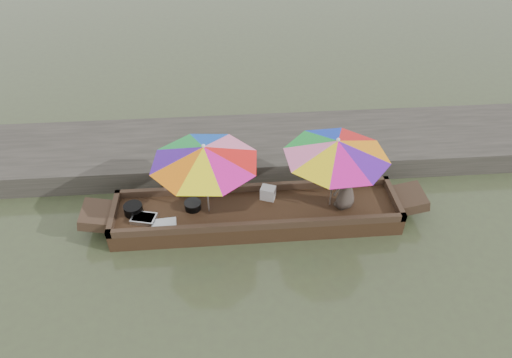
{
  "coord_description": "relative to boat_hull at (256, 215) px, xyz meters",
  "views": [
    {
      "loc": [
        -0.53,
        -6.52,
        6.33
      ],
      "look_at": [
        0.0,
        0.1,
        1.0
      ],
      "focal_mm": 32.0,
      "sensor_mm": 36.0,
      "label": 1
    }
  ],
  "objects": [
    {
      "name": "dock",
      "position": [
        0.0,
        2.2,
        0.08
      ],
      "size": [
        22.0,
        2.2,
        0.5
      ],
      "primitive_type": "cube",
      "color": "#2D2B26",
      "rests_on": "ground"
    },
    {
      "name": "vendor",
      "position": [
        1.7,
        -0.05,
        0.74
      ],
      "size": [
        0.66,
        0.62,
        1.13
      ],
      "primitive_type": "imported",
      "rotation": [
        0.0,
        0.0,
        3.79
      ],
      "color": "#3F352E",
      "rests_on": "boat_hull"
    },
    {
      "name": "charcoal_grill",
      "position": [
        -1.22,
        0.09,
        0.25
      ],
      "size": [
        0.31,
        0.31,
        0.15
      ],
      "primitive_type": "cylinder",
      "color": "black",
      "rests_on": "boat_hull"
    },
    {
      "name": "tray_crayfish",
      "position": [
        -2.14,
        -0.17,
        0.22
      ],
      "size": [
        0.51,
        0.41,
        0.09
      ],
      "primitive_type": "cube",
      "rotation": [
        0.0,
        0.0,
        -0.24
      ],
      "color": "silver",
      "rests_on": "boat_hull"
    },
    {
      "name": "water",
      "position": [
        0.0,
        0.0,
        -0.17
      ],
      "size": [
        80.0,
        80.0,
        0.0
      ],
      "primitive_type": "plane",
      "color": "#414E2F",
      "rests_on": "ground"
    },
    {
      "name": "cooking_pot",
      "position": [
        -2.35,
        0.06,
        0.27
      ],
      "size": [
        0.36,
        0.36,
        0.19
      ],
      "primitive_type": "cylinder",
      "color": "black",
      "rests_on": "boat_hull"
    },
    {
      "name": "supply_bag",
      "position": [
        0.25,
        0.29,
        0.3
      ],
      "size": [
        0.34,
        0.3,
        0.26
      ],
      "primitive_type": "cube",
      "rotation": [
        0.0,
        0.0,
        -0.36
      ],
      "color": "silver",
      "rests_on": "boat_hull"
    },
    {
      "name": "tray_scallop",
      "position": [
        -1.74,
        -0.35,
        0.21
      ],
      "size": [
        0.47,
        0.35,
        0.06
      ],
      "primitive_type": "cube",
      "rotation": [
        0.0,
        0.0,
        0.08
      ],
      "color": "silver",
      "rests_on": "boat_hull"
    },
    {
      "name": "boat_hull",
      "position": [
        0.0,
        0.0,
        0.0
      ],
      "size": [
        5.54,
        1.2,
        0.35
      ],
      "primitive_type": "cube",
      "color": "black",
      "rests_on": "water"
    },
    {
      "name": "umbrella_stern",
      "position": [
        1.44,
        0.0,
        0.95
      ],
      "size": [
        2.48,
        2.48,
        1.55
      ],
      "primitive_type": null,
      "rotation": [
        0.0,
        0.0,
        -0.33
      ],
      "color": "orange",
      "rests_on": "boat_hull"
    },
    {
      "name": "umbrella_bow",
      "position": [
        -0.92,
        0.0,
        0.95
      ],
      "size": [
        2.48,
        2.48,
        1.55
      ],
      "primitive_type": null,
      "rotation": [
        0.0,
        0.0,
        0.3
      ],
      "color": "pink",
      "rests_on": "boat_hull"
    }
  ]
}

